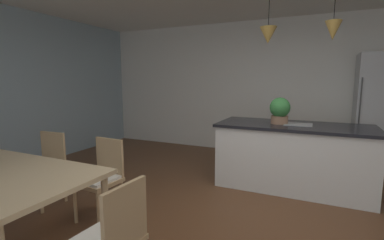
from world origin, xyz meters
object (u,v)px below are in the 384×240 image
Objects in this scene: chair_kitchen_end at (112,239)px; potted_plant_on_island at (280,110)px; chair_far_right at (102,176)px; refrigerator at (379,113)px; chair_far_left at (45,166)px; kitchen_island at (293,155)px.

potted_plant_on_island is at bearing 75.51° from chair_kitchen_end.
refrigerator is at bearing 46.57° from chair_far_right.
chair_far_left is 0.45× the size of refrigerator.
chair_far_left is 0.42× the size of kitchen_island.
chair_kitchen_end is 0.42× the size of kitchen_island.
chair_far_right is 2.35× the size of potted_plant_on_island.
refrigerator reaches higher than chair_kitchen_end.
potted_plant_on_island reaches higher than chair_kitchen_end.
chair_kitchen_end is 2.35× the size of potted_plant_on_island.
potted_plant_on_island reaches higher than kitchen_island.
refrigerator is at bearing 44.16° from potted_plant_on_island.
refrigerator is 1.95m from potted_plant_on_island.
chair_far_right is 4.40m from refrigerator.
chair_kitchen_end is at bearing -26.32° from chair_far_left.
chair_far_left is 3.25m from kitchen_island.
potted_plant_on_island is (-1.40, -1.36, 0.12)m from refrigerator.
chair_far_left is 2.35× the size of potted_plant_on_island.
chair_kitchen_end is (1.80, -0.89, 0.00)m from chair_far_left.
kitchen_island reaches higher than chair_far_right.
kitchen_island is (2.69, 1.81, -0.01)m from chair_far_left.
kitchen_island is 0.66m from potted_plant_on_island.
refrigerator reaches higher than chair_far_left.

